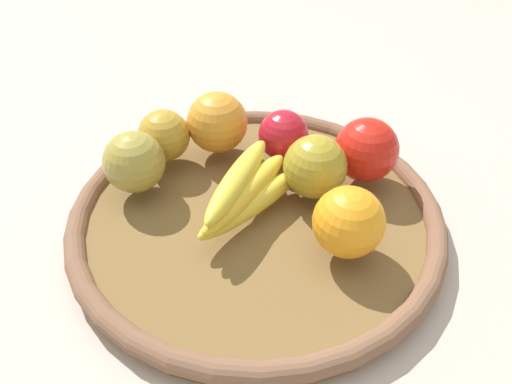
% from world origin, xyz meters
% --- Properties ---
extents(ground_plane, '(2.40, 2.40, 0.00)m').
position_xyz_m(ground_plane, '(0.00, 0.00, 0.00)').
color(ground_plane, '#C2ACA0').
rests_on(ground_plane, ground).
extents(basket, '(0.44, 0.44, 0.03)m').
position_xyz_m(basket, '(0.00, 0.00, 0.02)').
color(basket, brown).
rests_on(basket, ground_plane).
extents(banana_bunch, '(0.16, 0.11, 0.05)m').
position_xyz_m(banana_bunch, '(0.01, -0.00, 0.06)').
color(banana_bunch, yellow).
rests_on(banana_bunch, basket).
extents(orange_1, '(0.08, 0.08, 0.07)m').
position_xyz_m(orange_1, '(-0.04, 0.11, 0.07)').
color(orange_1, orange).
rests_on(orange_1, basket).
extents(apple_4, '(0.09, 0.09, 0.06)m').
position_xyz_m(apple_4, '(-0.08, -0.06, 0.06)').
color(apple_4, red).
rests_on(apple_4, basket).
extents(apple_1, '(0.10, 0.10, 0.07)m').
position_xyz_m(apple_1, '(-0.07, 0.02, 0.07)').
color(apple_1, '#A79028').
rests_on(apple_1, basket).
extents(apple_2, '(0.11, 0.11, 0.08)m').
position_xyz_m(apple_2, '(-0.14, 0.03, 0.07)').
color(apple_2, red).
rests_on(apple_2, basket).
extents(apple_0, '(0.09, 0.09, 0.07)m').
position_xyz_m(apple_0, '(0.10, -0.11, 0.07)').
color(apple_0, '#A5903C').
rests_on(apple_0, basket).
extents(orange_0, '(0.08, 0.08, 0.08)m').
position_xyz_m(orange_0, '(-0.03, -0.12, 0.07)').
color(orange_0, orange).
rests_on(orange_0, basket).
extents(apple_3, '(0.09, 0.09, 0.07)m').
position_xyz_m(apple_3, '(0.04, -0.14, 0.06)').
color(apple_3, '#BA8C2C').
rests_on(apple_3, basket).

